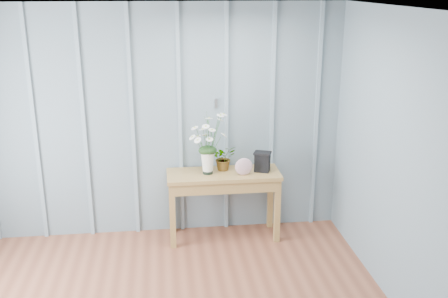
{
  "coord_description": "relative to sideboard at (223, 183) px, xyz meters",
  "views": [
    {
      "loc": [
        0.07,
        -3.18,
        2.69
      ],
      "look_at": [
        0.69,
        1.94,
        1.03
      ],
      "focal_mm": 42.0,
      "sensor_mm": 36.0,
      "label": 1
    }
  ],
  "objects": [
    {
      "name": "felt_disc_vessel",
      "position": [
        0.2,
        -0.1,
        0.21
      ],
      "size": [
        0.19,
        0.06,
        0.19
      ],
      "primitive_type": "ellipsoid",
      "rotation": [
        0.0,
        0.0,
        0.02
      ],
      "color": "#934D6A",
      "rests_on": "sideboard"
    },
    {
      "name": "daisy_vase",
      "position": [
        -0.17,
        -0.01,
        0.53
      ],
      "size": [
        0.47,
        0.36,
        0.66
      ],
      "color": "black",
      "rests_on": "sideboard"
    },
    {
      "name": "carved_box",
      "position": [
        0.42,
        -0.0,
        0.22
      ],
      "size": [
        0.21,
        0.19,
        0.21
      ],
      "color": "black",
      "rests_on": "sideboard"
    },
    {
      "name": "room_shell",
      "position": [
        -0.69,
        -1.08,
        1.35
      ],
      "size": [
        4.0,
        4.5,
        2.5
      ],
      "color": "gray",
      "rests_on": "ground"
    },
    {
      "name": "spider_plant",
      "position": [
        0.01,
        0.09,
        0.25
      ],
      "size": [
        0.29,
        0.27,
        0.27
      ],
      "primitive_type": "imported",
      "rotation": [
        0.0,
        0.0,
        0.3
      ],
      "color": "#173614",
      "rests_on": "sideboard"
    },
    {
      "name": "sideboard",
      "position": [
        0.0,
        0.0,
        0.0
      ],
      "size": [
        1.2,
        0.45,
        0.75
      ],
      "color": "olive",
      "rests_on": "ground"
    }
  ]
}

